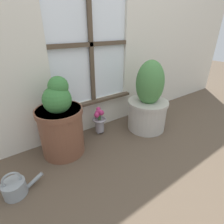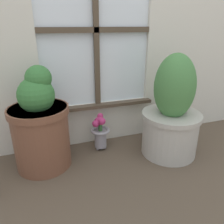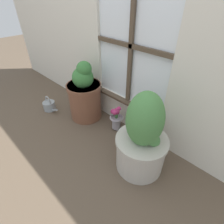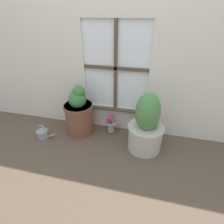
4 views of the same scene
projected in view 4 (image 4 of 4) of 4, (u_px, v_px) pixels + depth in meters
ground_plane at (103, 157)px, 1.93m from camera, size 10.00×10.00×0.00m
wall_with_window at (116, 26)px, 1.80m from camera, size 4.40×0.10×2.50m
potted_plant_left at (79, 113)px, 2.20m from camera, size 0.36×0.36×0.65m
potted_plant_right at (146, 128)px, 1.91m from camera, size 0.40×0.40×0.70m
flower_vase at (111, 123)px, 2.25m from camera, size 0.14×0.14×0.27m
watering_can at (43, 133)px, 2.20m from camera, size 0.25×0.14×0.18m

